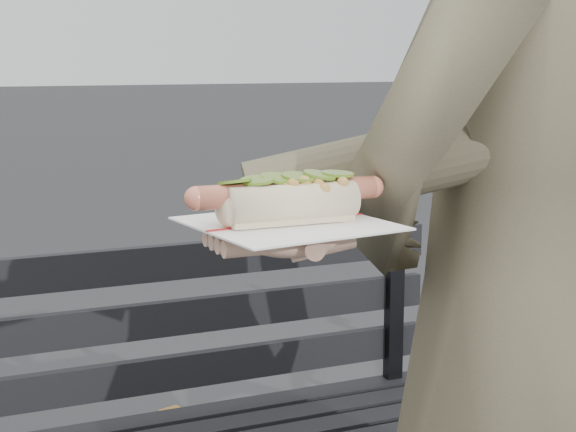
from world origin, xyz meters
The scene contains 3 objects.
park_bench centered at (0.02, 0.84, 0.52)m, with size 1.50×0.44×0.88m.
person centered at (0.37, 0.07, 0.90)m, with size 0.65×0.43×1.79m, color #4E4534.
held_hotdog centered at (0.17, 0.02, 1.15)m, with size 0.62×0.32×0.20m.
Camera 1 is at (-0.38, -0.89, 1.28)m, focal length 55.00 mm.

